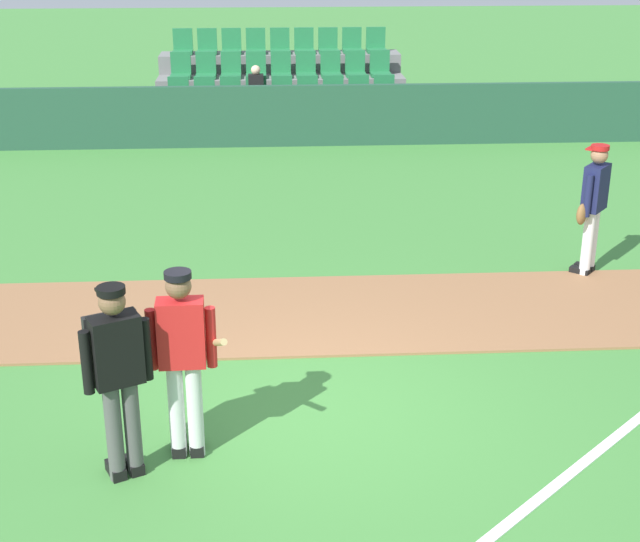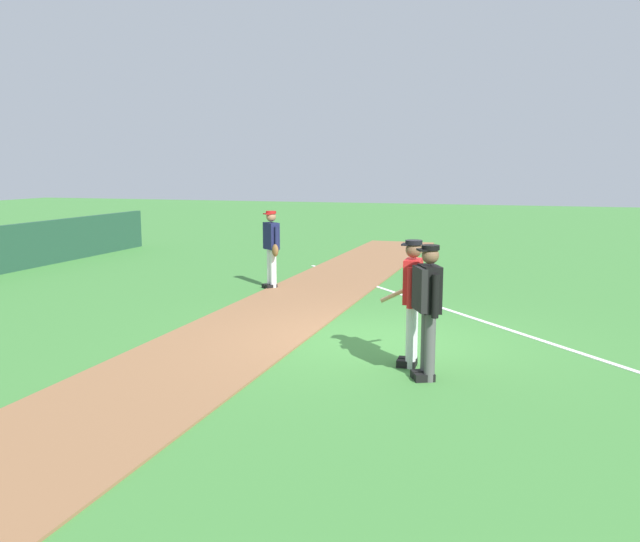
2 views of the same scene
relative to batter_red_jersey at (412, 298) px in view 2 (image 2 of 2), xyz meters
The scene contains 6 objects.
ground_plane 1.65m from the batter_red_jersey, 33.11° to the left, with size 80.00×80.00×0.00m, color #42843A.
infield_dirt_path 3.32m from the batter_red_jersey, 69.45° to the left, with size 28.00×2.30×0.03m, color #936642.
foul_line_chalk 4.23m from the batter_red_jersey, ahead, with size 12.00×0.10×0.01m, color white.
batter_red_jersey is the anchor object (origin of this frame).
umpire_home_plate 0.59m from the batter_red_jersey, 151.12° to the right, with size 0.54×0.43×1.76m.
runner_navy_jersey 6.43m from the batter_red_jersey, 39.34° to the left, with size 0.53×0.53×1.76m.
Camera 2 is at (-9.95, -2.24, 2.73)m, focal length 37.14 mm.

